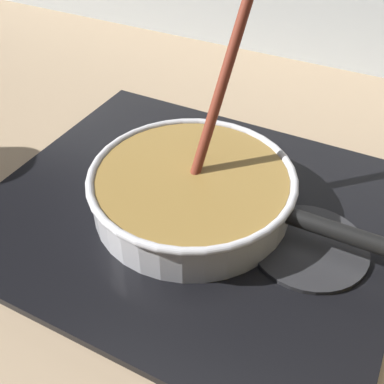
# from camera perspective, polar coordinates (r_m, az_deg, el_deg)

# --- Properties ---
(ground) EXTENTS (2.40, 1.60, 0.04)m
(ground) POSITION_cam_1_polar(r_m,az_deg,el_deg) (0.57, -13.22, -17.27)
(ground) COLOR #9E8466
(hob_plate) EXTENTS (0.56, 0.48, 0.01)m
(hob_plate) POSITION_cam_1_polar(r_m,az_deg,el_deg) (0.66, 0.00, -2.25)
(hob_plate) COLOR black
(hob_plate) RESTS_ON ground
(burner_ring) EXTENTS (0.18, 0.18, 0.01)m
(burner_ring) POSITION_cam_1_polar(r_m,az_deg,el_deg) (0.65, 0.00, -1.60)
(burner_ring) COLOR #592D0C
(burner_ring) RESTS_ON hob_plate
(spare_burner) EXTENTS (0.15, 0.15, 0.01)m
(spare_burner) POSITION_cam_1_polar(r_m,az_deg,el_deg) (0.61, 14.12, -6.44)
(spare_burner) COLOR #262628
(spare_burner) RESTS_ON hob_plate
(cooking_pan) EXTENTS (0.43, 0.28, 0.31)m
(cooking_pan) POSITION_cam_1_polar(r_m,az_deg,el_deg) (0.63, 0.17, 0.36)
(cooking_pan) COLOR silver
(cooking_pan) RESTS_ON hob_plate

